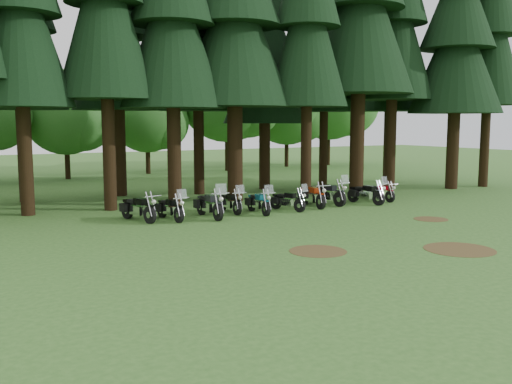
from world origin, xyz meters
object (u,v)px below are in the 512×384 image
at_px(motorcycle_3, 230,203).
at_px(motorcycle_9, 380,193).
at_px(motorcycle_5, 288,201).
at_px(motorcycle_6, 312,197).
at_px(motorcycle_4, 259,203).
at_px(motorcycle_7, 327,194).
at_px(motorcycle_0, 138,209).
at_px(motorcycle_1, 170,209).
at_px(motorcycle_2, 210,206).
at_px(motorcycle_8, 366,194).

distance_m(motorcycle_3, motorcycle_9, 8.43).
bearing_deg(motorcycle_5, motorcycle_6, -2.66).
height_order(motorcycle_4, motorcycle_7, motorcycle_7).
height_order(motorcycle_0, motorcycle_1, motorcycle_1).
height_order(motorcycle_2, motorcycle_6, motorcycle_2).
xyz_separation_m(motorcycle_7, motorcycle_8, (1.86, -0.67, -0.04)).
distance_m(motorcycle_1, motorcycle_8, 10.08).
xyz_separation_m(motorcycle_5, motorcycle_7, (2.66, 0.62, 0.08)).
height_order(motorcycle_5, motorcycle_8, motorcycle_8).
bearing_deg(motorcycle_9, motorcycle_6, 178.12).
bearing_deg(motorcycle_3, motorcycle_5, -15.08).
distance_m(motorcycle_0, motorcycle_2, 2.93).
xyz_separation_m(motorcycle_1, motorcycle_2, (1.63, -0.28, 0.06)).
bearing_deg(motorcycle_3, motorcycle_7, -0.58).
distance_m(motorcycle_1, motorcycle_7, 8.22).
bearing_deg(motorcycle_1, motorcycle_9, -4.82).
xyz_separation_m(motorcycle_7, motorcycle_9, (3.19, -0.21, -0.11)).
height_order(motorcycle_3, motorcycle_5, motorcycle_3).
height_order(motorcycle_2, motorcycle_8, motorcycle_2).
relative_size(motorcycle_1, motorcycle_8, 0.97).
distance_m(motorcycle_2, motorcycle_5, 3.92).
bearing_deg(motorcycle_9, motorcycle_8, -162.88).
bearing_deg(motorcycle_3, motorcycle_4, -38.23).
xyz_separation_m(motorcycle_1, motorcycle_3, (2.98, 0.51, -0.01)).
xyz_separation_m(motorcycle_0, motorcycle_6, (8.38, -0.24, -0.00)).
height_order(motorcycle_5, motorcycle_6, motorcycle_5).
bearing_deg(motorcycle_7, motorcycle_6, -177.40).
relative_size(motorcycle_3, motorcycle_7, 0.86).
height_order(motorcycle_8, motorcycle_9, motorcycle_8).
bearing_deg(motorcycle_2, motorcycle_0, 166.69).
bearing_deg(motorcycle_1, motorcycle_8, -7.29).
bearing_deg(motorcycle_2, motorcycle_1, 171.32).
distance_m(motorcycle_2, motorcycle_9, 9.78).
height_order(motorcycle_3, motorcycle_7, motorcycle_7).
bearing_deg(motorcycle_4, motorcycle_7, 14.36).
bearing_deg(motorcycle_5, motorcycle_8, -17.40).
relative_size(motorcycle_0, motorcycle_5, 1.13).
bearing_deg(motorcycle_9, motorcycle_3, 176.01).
bearing_deg(motorcycle_1, motorcycle_4, -10.07).
height_order(motorcycle_6, motorcycle_8, motorcycle_8).
bearing_deg(motorcycle_5, motorcycle_9, -12.77).
relative_size(motorcycle_1, motorcycle_9, 1.12).
relative_size(motorcycle_4, motorcycle_9, 1.11).
xyz_separation_m(motorcycle_2, motorcycle_7, (6.58, 0.69, -0.00)).
bearing_deg(motorcycle_4, motorcycle_9, 8.68).
bearing_deg(motorcycle_9, motorcycle_5, -177.89).
height_order(motorcycle_1, motorcycle_4, motorcycle_1).
height_order(motorcycle_2, motorcycle_9, motorcycle_2).
bearing_deg(motorcycle_2, motorcycle_8, 1.08).
bearing_deg(motorcycle_3, motorcycle_0, -178.58).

